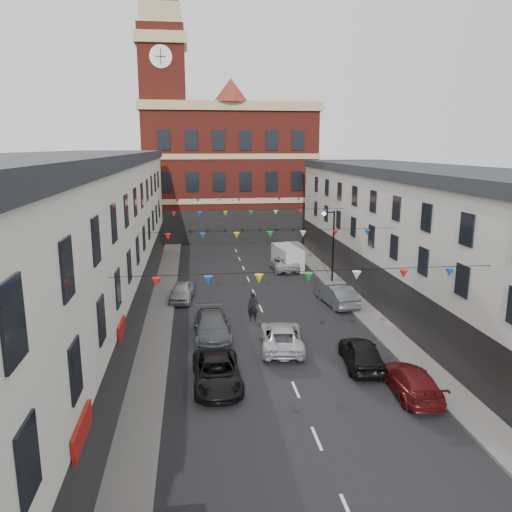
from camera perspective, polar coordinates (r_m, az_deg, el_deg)
name	(u,v)px	position (r m, az deg, el deg)	size (l,w,h in m)	color
ground	(281,355)	(27.63, 2.84, -11.23)	(160.00, 160.00, 0.00)	black
pavement_left	(154,346)	(29.17, -11.55, -10.01)	(1.80, 64.00, 0.15)	#605E5B
pavement_right	(388,334)	(31.24, 14.90, -8.65)	(1.80, 64.00, 0.15)	#605E5B
terrace_left	(51,261)	(27.51, -22.37, -0.55)	(8.40, 56.00, 10.70)	silver
terrace_right	(482,258)	(31.24, 24.40, -0.21)	(8.40, 56.00, 9.70)	beige
civic_building	(228,171)	(63.09, -3.17, 9.70)	(20.60, 13.30, 18.50)	maroon
clock_tower	(164,112)	(60.11, -10.47, 15.87)	(5.60, 5.60, 30.00)	maroon
distant_hill	(195,183)	(87.13, -6.95, 8.29)	(40.00, 14.00, 10.00)	#2D4520
street_lamp	(331,237)	(41.09, 8.51, 2.21)	(1.10, 0.36, 6.00)	black
car_left_c	(217,373)	(24.17, -4.50, -13.14)	(2.21, 4.80, 1.33)	black
car_left_d	(212,326)	(29.71, -5.06, -8.02)	(2.05, 5.04, 1.46)	#44484D
car_left_e	(182,292)	(37.05, -8.48, -4.06)	(1.57, 3.91, 1.33)	#A0A2A9
car_right_c	(411,381)	(24.42, 17.33, -13.47)	(1.81, 4.46, 1.29)	maroon
car_right_d	(361,353)	(26.55, 11.95, -10.78)	(1.75, 4.34, 1.48)	black
car_right_e	(337,295)	(36.08, 9.23, -4.37)	(1.62, 4.64, 1.53)	#53575B
car_right_f	(284,263)	(45.71, 3.19, -0.80)	(2.19, 4.74, 1.32)	#AAADAF
moving_car	(282,337)	(28.25, 2.95, -9.18)	(2.29, 4.96, 1.38)	#B6B7BE
white_van	(287,257)	(46.35, 3.59, -0.16)	(1.77, 4.60, 2.04)	beige
pedestrian	(253,307)	(32.26, -0.36, -5.87)	(0.70, 0.46, 1.92)	black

